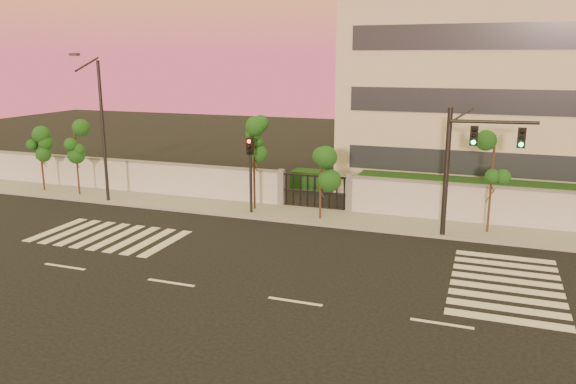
{
  "coord_description": "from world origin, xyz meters",
  "views": [
    {
      "loc": [
        5.96,
        -17.27,
        8.31
      ],
      "look_at": [
        -2.43,
        6.0,
        2.43
      ],
      "focal_mm": 35.0,
      "sensor_mm": 36.0,
      "label": 1
    }
  ],
  "objects": [
    {
      "name": "street_tree_e",
      "position": [
        6.25,
        10.48,
        3.58
      ],
      "size": [
        1.44,
        1.15,
        4.87
      ],
      "color": "#382314",
      "rests_on": "ground"
    },
    {
      "name": "street_tree_b",
      "position": [
        -17.61,
        10.1,
        3.36
      ],
      "size": [
        1.41,
        1.12,
        4.56
      ],
      "color": "#382314",
      "rests_on": "ground"
    },
    {
      "name": "street_tree_d",
      "position": [
        -2.04,
        9.99,
        2.81
      ],
      "size": [
        1.47,
        1.17,
        3.81
      ],
      "color": "#382314",
      "rests_on": "ground"
    },
    {
      "name": "street_tree_a",
      "position": [
        -20.54,
        10.33,
        3.01
      ],
      "size": [
        1.47,
        1.17,
        4.09
      ],
      "color": "#382314",
      "rests_on": "ground"
    },
    {
      "name": "perimeter_wall",
      "position": [
        0.1,
        12.0,
        1.07
      ],
      "size": [
        60.0,
        0.36,
        2.2
      ],
      "color": "#BBBDC3",
      "rests_on": "ground"
    },
    {
      "name": "institutional_building",
      "position": [
        9.0,
        21.99,
        6.16
      ],
      "size": [
        24.4,
        12.4,
        12.25
      ],
      "color": "beige",
      "rests_on": "ground"
    },
    {
      "name": "street_tree_c",
      "position": [
        -6.08,
        10.68,
        3.87
      ],
      "size": [
        1.44,
        1.14,
        5.27
      ],
      "color": "#382314",
      "rests_on": "ground"
    },
    {
      "name": "sidewalk",
      "position": [
        0.0,
        10.5,
        0.07
      ],
      "size": [
        60.0,
        3.0,
        0.15
      ],
      "primitive_type": "cube",
      "color": "gray",
      "rests_on": "ground"
    },
    {
      "name": "ground",
      "position": [
        0.0,
        0.0,
        0.0
      ],
      "size": [
        120.0,
        120.0,
        0.0
      ],
      "primitive_type": "plane",
      "color": "black",
      "rests_on": "ground"
    },
    {
      "name": "traffic_signal_main",
      "position": [
        5.0,
        9.29,
        3.9
      ],
      "size": [
        3.9,
        0.6,
        6.18
      ],
      "rotation": [
        0.0,
        0.0,
        0.12
      ],
      "color": "black",
      "rests_on": "ground"
    },
    {
      "name": "road_markings",
      "position": [
        -1.58,
        3.76,
        0.01
      ],
      "size": [
        57.0,
        7.62,
        0.02
      ],
      "color": "silver",
      "rests_on": "ground"
    },
    {
      "name": "traffic_signal_secondary",
      "position": [
        -5.96,
        9.85,
        2.77
      ],
      "size": [
        0.34,
        0.33,
        4.36
      ],
      "rotation": [
        0.0,
        0.0,
        0.03
      ],
      "color": "black",
      "rests_on": "ground"
    },
    {
      "name": "hedge_row",
      "position": [
        1.17,
        14.74,
        0.82
      ],
      "size": [
        41.0,
        4.25,
        1.8
      ],
      "color": "black",
      "rests_on": "ground"
    },
    {
      "name": "streetlight_west",
      "position": [
        -15.0,
        9.26,
        4.65
      ],
      "size": [
        0.51,
        2.07,
        8.61
      ],
      "color": "black",
      "rests_on": "ground"
    }
  ]
}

